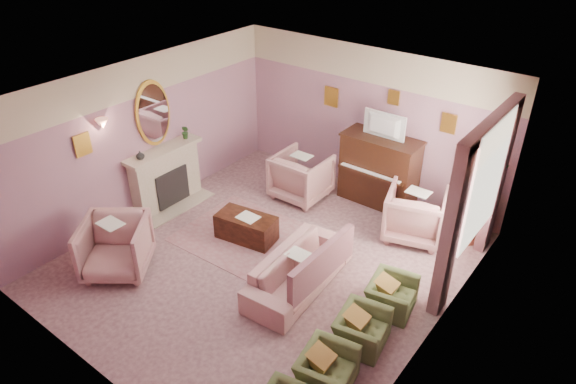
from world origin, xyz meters
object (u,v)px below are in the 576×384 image
Objects in this scene: olive_chair_b at (327,365)px; olive_chair_c at (362,325)px; coffee_table at (246,227)px; floral_armchair_left at (301,174)px; television at (382,124)px; side_table at (466,217)px; floral_armchair_right at (416,212)px; olive_chair_d at (392,291)px; piano at (379,171)px; floral_armchair_front at (115,244)px; sofa at (299,264)px.

olive_chair_c is (0.00, 0.82, 0.00)m from olive_chair_b.
olive_chair_c is at bearing -16.82° from coffee_table.
floral_armchair_left reaches higher than coffee_table.
olive_chair_c is (1.59, -3.22, -1.29)m from television.
television is at bearing 29.38° from floral_armchair_left.
floral_armchair_left reaches higher than side_table.
television is 4.53m from olive_chair_b.
floral_armchair_right is at bearing 98.70° from olive_chair_b.
floral_armchair_left reaches higher than olive_chair_b.
floral_armchair_right is 1.39× the size of olive_chair_d.
floral_armchair_left and floral_armchair_right have the same top height.
television reaches higher than coffee_table.
olive_chair_d is at bearing -93.52° from side_table.
piano is 1.97× the size of olive_chair_d.
floral_armchair_front is 4.20m from olive_chair_d.
floral_armchair_front is 1.39× the size of olive_chair_b.
olive_chair_b is (2.83, -3.34, -0.19)m from floral_armchair_left.
floral_armchair_front is (-0.94, -3.54, 0.00)m from floral_armchair_left.
piano is 1.25m from floral_armchair_right.
sofa is 2.02× the size of floral_armchair_right.
olive_chair_d is (0.53, -1.81, -0.19)m from floral_armchair_right.
piano reaches higher than floral_armchair_right.
floral_armchair_front is (-2.45, -1.43, 0.09)m from sofa.
side_table is at bearing -0.39° from television.
side_table is (1.74, -0.01, -1.25)m from television.
side_table reaches higher than olive_chair_c.
olive_chair_b is 1.00× the size of olive_chair_c.
floral_armchair_left is at bearing 149.03° from olive_chair_d.
floral_armchair_left is 3.66m from floral_armchair_front.
floral_armchair_right is 4.88m from floral_armchair_front.
floral_armchair_front is at bearing -164.80° from olive_chair_c.
floral_armchair_front is (-1.03, -1.85, 0.27)m from coffee_table.
coffee_table is 1.41× the size of olive_chair_b.
coffee_table is at bearing -115.29° from piano.
olive_chair_c is 3.21m from side_table.
coffee_table is at bearing 179.81° from olive_chair_d.
piano is at bearing 148.95° from floral_armchair_right.
floral_armchair_right is at bearing 2.68° from floral_armchair_left.
side_table reaches higher than olive_chair_b.
television is 2.14m from side_table.
olive_chair_b is at bearing -68.49° from television.
coffee_table is 1.01× the size of floral_armchair_right.
olive_chair_c is 1.00× the size of olive_chair_d.
floral_armchair_left is 3.79m from olive_chair_c.
coffee_table is at bearing -115.75° from television.
side_table is at bearing -2.03° from piano.
floral_armchair_left is at bearing 138.34° from olive_chair_c.
piano is at bearing 111.27° from olive_chair_b.
olive_chair_d is (0.00, 0.82, 0.00)m from olive_chair_c.
olive_chair_c is (2.74, -0.83, 0.08)m from coffee_table.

